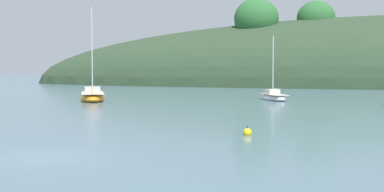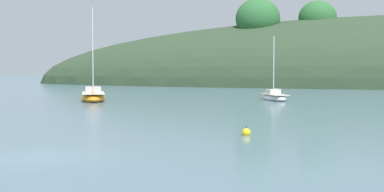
# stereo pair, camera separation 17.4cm
# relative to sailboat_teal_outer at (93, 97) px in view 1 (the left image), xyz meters

# --- Properties ---
(ground_plane) EXTENTS (400.00, 400.00, 0.00)m
(ground_plane) POSITION_rel_sailboat_teal_outer_xyz_m (12.97, -30.20, -0.41)
(ground_plane) COLOR slate
(sailboat_teal_outer) EXTENTS (5.08, 7.00, 9.38)m
(sailboat_teal_outer) POSITION_rel_sailboat_teal_outer_xyz_m (0.00, 0.00, 0.00)
(sailboat_teal_outer) COLOR orange
(sailboat_teal_outer) RESTS_ON ground
(sailboat_red_portside) EXTENTS (3.74, 5.21, 6.55)m
(sailboat_red_portside) POSITION_rel_sailboat_teal_outer_xyz_m (16.94, 5.73, -0.08)
(sailboat_red_portside) COLOR white
(sailboat_red_portside) RESTS_ON ground
(mooring_buoy_outer) EXTENTS (0.44, 0.44, 0.54)m
(mooring_buoy_outer) POSITION_rel_sailboat_teal_outer_xyz_m (18.99, -21.74, -0.28)
(mooring_buoy_outer) COLOR yellow
(mooring_buoy_outer) RESTS_ON ground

